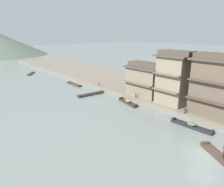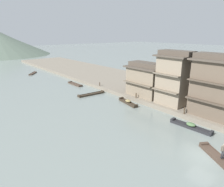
% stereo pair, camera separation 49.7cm
% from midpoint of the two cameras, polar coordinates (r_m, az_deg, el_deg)
% --- Properties ---
extents(ground_plane, '(400.00, 400.00, 0.00)m').
position_cam_midpoint_polar(ground_plane, '(23.45, 25.04, -15.87)').
color(ground_plane, gray).
extents(riverbank_right, '(18.00, 110.00, 0.71)m').
position_cam_midpoint_polar(riverbank_right, '(52.24, 2.86, 3.85)').
color(riverbank_right, slate).
rests_on(riverbank_right, ground).
extents(boat_foreground_poled, '(3.23, 4.42, 0.45)m').
position_cam_midpoint_polar(boat_foreground_poled, '(23.78, 28.06, -15.41)').
color(boat_foreground_poled, '#423328').
rests_on(boat_foreground_poled, ground).
extents(boatman_person, '(0.52, 0.38, 3.04)m').
position_cam_midpoint_polar(boatman_person, '(22.65, 29.75, -13.52)').
color(boatman_person, black).
rests_on(boatman_person, boat_foreground_poled).
extents(boat_moored_nearest, '(1.81, 5.01, 0.74)m').
position_cam_midpoint_polar(boat_moored_nearest, '(35.79, 4.97, -2.51)').
color(boat_moored_nearest, '#33281E').
rests_on(boat_moored_nearest, ground).
extents(boat_moored_second, '(5.87, 1.38, 0.43)m').
position_cam_midpoint_polar(boat_moored_second, '(40.92, -5.56, -0.19)').
color(boat_moored_second, '#33281E').
rests_on(boat_moored_second, ground).
extents(boat_moored_third, '(1.24, 5.68, 0.75)m').
position_cam_midpoint_polar(boat_moored_third, '(28.86, 21.92, -8.64)').
color(boat_moored_third, '#232326').
rests_on(boat_moored_third, ground).
extents(boat_moored_far, '(1.14, 5.34, 0.39)m').
position_cam_midpoint_polar(boat_moored_far, '(49.52, -10.16, 2.61)').
color(boat_moored_far, '#423328').
rests_on(boat_moored_far, ground).
extents(boat_midriver_drifting, '(3.59, 4.31, 0.35)m').
position_cam_midpoint_polar(boat_midriver_drifting, '(66.47, -21.40, 5.31)').
color(boat_midriver_drifting, '#423328').
rests_on(boat_midriver_drifting, ground).
extents(house_waterfront_nearest, '(5.43, 7.61, 8.74)m').
position_cam_midpoint_polar(house_waterfront_nearest, '(31.14, 28.73, 1.65)').
color(house_waterfront_nearest, brown).
rests_on(house_waterfront_nearest, riverbank_right).
extents(house_waterfront_second, '(5.16, 5.54, 8.74)m').
position_cam_midpoint_polar(house_waterfront_second, '(34.16, 17.68, 4.16)').
color(house_waterfront_second, gray).
rests_on(house_waterfront_second, riverbank_right).
extents(house_waterfront_tall, '(5.93, 7.46, 6.14)m').
position_cam_midpoint_polar(house_waterfront_tall, '(38.23, 10.31, 3.94)').
color(house_waterfront_tall, '#7F705B').
rests_on(house_waterfront_tall, riverbank_right).
extents(mooring_post_dock_near, '(0.20, 0.20, 0.97)m').
position_cam_midpoint_polar(mooring_post_dock_near, '(31.25, 20.31, -4.61)').
color(mooring_post_dock_near, '#473828').
rests_on(mooring_post_dock_near, riverbank_right).
extents(mooring_post_dock_mid, '(0.20, 0.20, 0.89)m').
position_cam_midpoint_polar(mooring_post_dock_mid, '(36.73, 7.23, -0.58)').
color(mooring_post_dock_mid, '#473828').
rests_on(mooring_post_dock_mid, riverbank_right).
extents(mooring_post_dock_far, '(0.20, 0.20, 0.83)m').
position_cam_midpoint_polar(mooring_post_dock_far, '(44.86, -3.20, 2.69)').
color(mooring_post_dock_far, '#473828').
rests_on(mooring_post_dock_far, riverbank_right).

